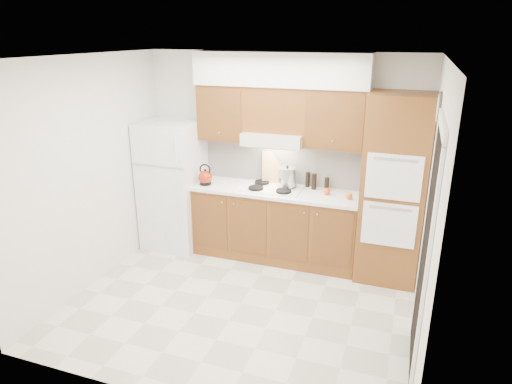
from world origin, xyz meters
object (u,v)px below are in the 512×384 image
(fridge, at_px, (174,185))
(oven_cabinet, at_px, (393,190))
(kettle, at_px, (205,177))
(stock_pot, at_px, (287,177))

(fridge, bearing_deg, oven_cabinet, 0.70)
(oven_cabinet, height_order, kettle, oven_cabinet)
(oven_cabinet, xyz_separation_m, stock_pot, (-1.30, 0.12, -0.01))
(oven_cabinet, relative_size, stock_pot, 9.54)
(kettle, distance_m, stock_pot, 1.06)
(fridge, height_order, oven_cabinet, oven_cabinet)
(oven_cabinet, bearing_deg, fridge, -179.30)
(kettle, bearing_deg, oven_cabinet, 15.25)
(fridge, xyz_separation_m, stock_pot, (1.55, 0.15, 0.23))
(stock_pot, bearing_deg, fridge, -174.42)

